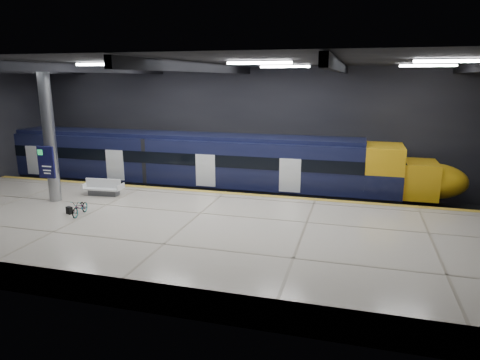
% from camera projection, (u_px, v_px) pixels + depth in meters
% --- Properties ---
extents(ground, '(30.00, 30.00, 0.00)m').
position_uv_depth(ground, '(208.00, 228.00, 21.35)').
color(ground, black).
rests_on(ground, ground).
extents(room_shell, '(30.10, 16.10, 8.05)m').
position_uv_depth(room_shell, '(206.00, 113.00, 20.02)').
color(room_shell, black).
rests_on(room_shell, ground).
extents(platform, '(30.00, 11.00, 1.10)m').
position_uv_depth(platform, '(189.00, 235.00, 18.88)').
color(platform, beige).
rests_on(platform, ground).
extents(safety_strip, '(30.00, 0.40, 0.01)m').
position_uv_depth(safety_strip, '(224.00, 193.00, 23.67)').
color(safety_strip, gold).
rests_on(safety_strip, platform).
extents(rails, '(30.00, 1.52, 0.16)m').
position_uv_depth(rails, '(238.00, 197.00, 26.49)').
color(rails, gray).
rests_on(rails, ground).
extents(train, '(29.40, 2.84, 3.79)m').
position_uv_depth(train, '(195.00, 164.00, 26.74)').
color(train, black).
rests_on(train, ground).
extents(bench, '(2.13, 1.01, 0.91)m').
position_uv_depth(bench, '(104.00, 189.00, 23.14)').
color(bench, '#595B60').
rests_on(bench, platform).
extents(bicycle, '(0.70, 1.46, 0.74)m').
position_uv_depth(bicycle, '(80.00, 207.00, 19.76)').
color(bicycle, '#99999E').
rests_on(bicycle, platform).
extents(pannier_bag, '(0.34, 0.27, 0.35)m').
position_uv_depth(pannier_bag, '(69.00, 210.00, 19.96)').
color(pannier_bag, black).
rests_on(pannier_bag, platform).
extents(info_column, '(0.90, 0.78, 6.90)m').
position_uv_depth(info_column, '(49.00, 136.00, 21.41)').
color(info_column, '#9EA0A5').
rests_on(info_column, platform).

